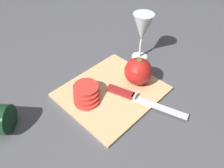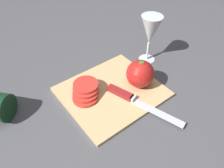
% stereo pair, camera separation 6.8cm
% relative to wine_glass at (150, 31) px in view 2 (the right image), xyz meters
% --- Properties ---
extents(ground_plane, '(3.00, 3.00, 0.00)m').
position_rel_wine_glass_xyz_m(ground_plane, '(0.19, 0.06, -0.12)').
color(ground_plane, '#4C4C51').
extents(cutting_board, '(0.30, 0.27, 0.01)m').
position_rel_wine_glass_xyz_m(cutting_board, '(0.22, 0.06, -0.12)').
color(cutting_board, tan).
rests_on(cutting_board, ground_plane).
extents(wine_glass, '(0.07, 0.07, 0.18)m').
position_rel_wine_glass_xyz_m(wine_glass, '(0.00, 0.00, 0.00)').
color(wine_glass, silver).
rests_on(wine_glass, ground_plane).
extents(whole_tomato, '(0.09, 0.09, 0.09)m').
position_rel_wine_glass_xyz_m(whole_tomato, '(0.13, 0.09, -0.06)').
color(whole_tomato, red).
rests_on(whole_tomato, cutting_board).
extents(knife, '(0.10, 0.25, 0.01)m').
position_rel_wine_glass_xyz_m(knife, '(0.20, 0.12, -0.10)').
color(knife, silver).
rests_on(knife, cutting_board).
extents(tomato_slice_stack_near, '(0.10, 0.10, 0.04)m').
position_rel_wine_glass_xyz_m(tomato_slice_stack_near, '(0.29, 0.03, -0.09)').
color(tomato_slice_stack_near, red).
rests_on(tomato_slice_stack_near, cutting_board).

